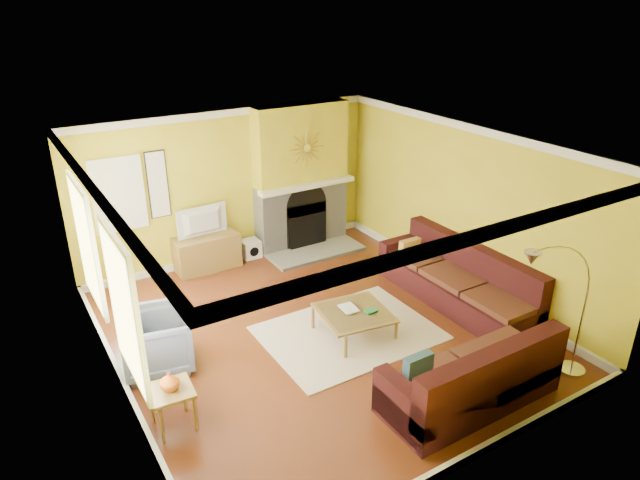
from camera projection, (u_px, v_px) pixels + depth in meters
floor at (317, 331)px, 8.28m from camera, size 5.50×6.00×0.02m
ceiling at (317, 148)px, 7.18m from camera, size 5.50×6.00×0.02m
wall_back at (229, 186)px, 10.08m from camera, size 5.50×0.02×2.70m
wall_front at (482, 358)px, 5.38m from camera, size 5.50×0.02×2.70m
wall_left at (107, 299)px, 6.41m from camera, size 0.02×6.00×2.70m
wall_right at (465, 208)px, 9.05m from camera, size 0.02×6.00×2.70m
baseboard at (317, 327)px, 8.25m from camera, size 5.50×6.00×0.12m
crown_molding at (317, 153)px, 7.21m from camera, size 5.50×6.00×0.12m
window_left_near at (86, 245)px, 7.38m from camera, size 0.06×1.22×1.72m
window_left_far at (123, 310)px, 5.90m from camera, size 0.06×1.22×1.72m
window_back at (118, 195)px, 9.05m from camera, size 0.82×0.06×1.22m
wall_art at (158, 185)px, 9.34m from camera, size 0.34×0.04×1.14m
fireplace at (301, 177)px, 10.56m from camera, size 1.80×0.40×2.70m
mantel at (307, 186)px, 10.41m from camera, size 1.92×0.22×0.08m
hearth at (316, 252)px, 10.66m from camera, size 1.80×0.70×0.06m
sunburst at (307, 148)px, 10.14m from camera, size 0.70×0.04×0.70m
rug at (349, 333)px, 8.20m from camera, size 2.40×1.80×0.02m
sectional_sofa at (421, 307)px, 8.00m from camera, size 3.10×3.70×0.90m
coffee_table at (354, 323)px, 8.12m from camera, size 1.07×1.07×0.37m
media_console at (207, 252)px, 10.01m from camera, size 1.12×0.50×0.62m
tv at (204, 222)px, 9.78m from camera, size 0.91×0.18×0.52m
subwoofer at (250, 248)px, 10.49m from camera, size 0.33×0.33×0.33m
armchair at (157, 341)px, 7.33m from camera, size 1.03×1.01×0.79m
side_table at (173, 408)px, 6.36m from camera, size 0.51×0.51×0.52m
vase at (169, 381)px, 6.21m from camera, size 0.24×0.24×0.23m
book at (342, 310)px, 8.04m from camera, size 0.24×0.31×0.03m
arc_lamp at (556, 317)px, 6.73m from camera, size 1.28×0.36×1.99m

